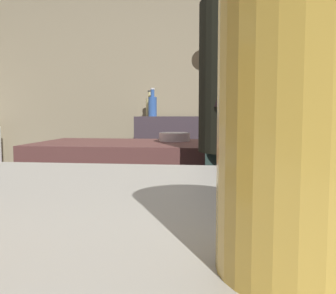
% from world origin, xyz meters
% --- Properties ---
extents(wall_back, '(5.20, 0.10, 2.70)m').
position_xyz_m(wall_back, '(0.00, 2.20, 1.35)').
color(wall_back, gray).
rests_on(wall_back, ground).
extents(prep_counter, '(2.10, 0.60, 0.94)m').
position_xyz_m(prep_counter, '(0.35, 0.70, 0.47)').
color(prep_counter, brown).
rests_on(prep_counter, ground).
extents(back_shelf, '(0.76, 0.36, 1.07)m').
position_xyz_m(back_shelf, '(-0.04, 1.92, 0.53)').
color(back_shelf, '#3B3138').
rests_on(back_shelf, ground).
extents(bartender, '(0.49, 0.55, 1.73)m').
position_xyz_m(bartender, '(0.33, 0.25, 1.00)').
color(bartender, '#243630').
rests_on(bartender, ground).
extents(knife_block, '(0.10, 0.08, 0.29)m').
position_xyz_m(knife_block, '(0.78, 0.73, 1.05)').
color(knife_block, '#935730').
rests_on(knife_block, prep_counter).
extents(mixing_bowl, '(0.17, 0.17, 0.05)m').
position_xyz_m(mixing_bowl, '(0.01, 0.82, 0.96)').
color(mixing_bowl, silver).
rests_on(mixing_bowl, prep_counter).
extents(chefs_knife, '(0.24, 0.08, 0.01)m').
position_xyz_m(chefs_knife, '(0.62, 0.65, 0.94)').
color(chefs_knife, silver).
rests_on(chefs_knife, prep_counter).
extents(pint_glass_near, '(0.08, 0.08, 0.14)m').
position_xyz_m(pint_glass_near, '(0.28, -1.10, 1.09)').
color(pint_glass_near, gold).
rests_on(pint_glass_near, bar_counter).
extents(bottle_soy, '(0.07, 0.07, 0.17)m').
position_xyz_m(bottle_soy, '(0.14, 1.93, 1.13)').
color(bottle_soy, red).
rests_on(bottle_soy, back_shelf).
extents(bottle_vinegar, '(0.07, 0.07, 0.22)m').
position_xyz_m(bottle_vinegar, '(-0.33, 1.98, 1.15)').
color(bottle_vinegar, '#D3C882').
rests_on(bottle_vinegar, back_shelf).
extents(bottle_olive_oil, '(0.07, 0.07, 0.23)m').
position_xyz_m(bottle_olive_oil, '(-0.29, 1.89, 1.16)').
color(bottle_olive_oil, '#31579E').
rests_on(bottle_olive_oil, back_shelf).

